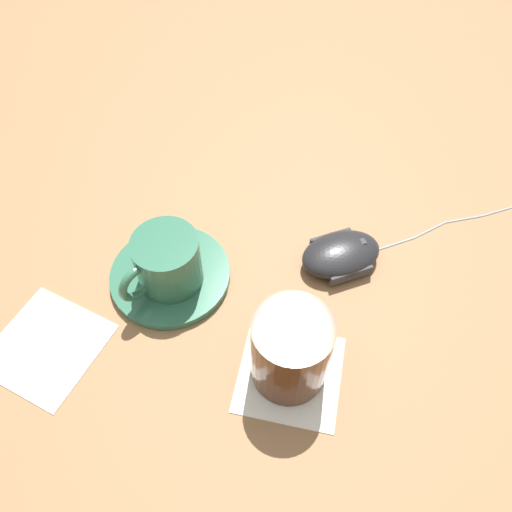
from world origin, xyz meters
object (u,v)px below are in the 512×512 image
(coffee_cup, at_px, (166,262))
(computer_mouse, at_px, (341,254))
(drinking_glass, at_px, (291,350))
(saucer, at_px, (170,275))

(coffee_cup, height_order, computer_mouse, coffee_cup)
(coffee_cup, bearing_deg, drinking_glass, -23.91)
(saucer, xyz_separation_m, coffee_cup, (0.00, -0.01, 0.04))
(saucer, relative_size, drinking_glass, 1.46)
(computer_mouse, xyz_separation_m, drinking_glass, (-0.03, -0.16, 0.04))
(coffee_cup, relative_size, computer_mouse, 0.85)
(computer_mouse, bearing_deg, saucer, -158.06)
(saucer, bearing_deg, computer_mouse, 21.94)
(coffee_cup, distance_m, drinking_glass, 0.18)
(computer_mouse, bearing_deg, drinking_glass, -100.35)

